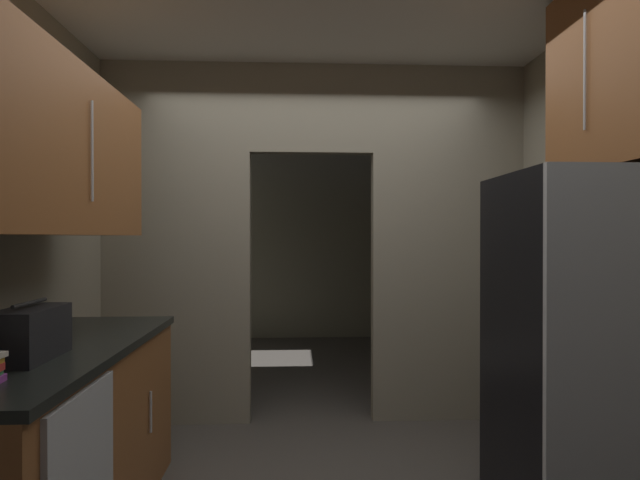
{
  "coord_description": "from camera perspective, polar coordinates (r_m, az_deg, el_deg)",
  "views": [
    {
      "loc": [
        -0.16,
        -2.55,
        1.41
      ],
      "look_at": [
        -0.01,
        0.47,
        1.39
      ],
      "focal_mm": 28.54,
      "sensor_mm": 36.0,
      "label": 1
    }
  ],
  "objects": [
    {
      "name": "refrigerator",
      "position": [
        2.73,
        27.69,
        -11.52
      ],
      "size": [
        0.74,
        0.74,
        1.71
      ],
      "color": "black",
      "rests_on": "ground"
    },
    {
      "name": "adjoining_room_shell",
      "position": [
        6.08,
        -1.3,
        -0.11
      ],
      "size": [
        3.21,
        3.31,
        2.73
      ],
      "color": "gray",
      "rests_on": "ground"
    },
    {
      "name": "boombox",
      "position": [
        2.4,
        -29.83,
        -9.1
      ],
      "size": [
        0.19,
        0.36,
        0.24
      ],
      "color": "black",
      "rests_on": "lower_cabinet_run"
    },
    {
      "name": "kitchen_overhead_slab",
      "position": [
        3.25,
        0.28,
        24.8
      ],
      "size": [
        3.61,
        6.72,
        0.06
      ],
      "primitive_type": "cube",
      "color": "silver"
    },
    {
      "name": "lower_cabinet_run",
      "position": [
        2.77,
        -27.84,
        -19.83
      ],
      "size": [
        0.69,
        1.73,
        0.91
      ],
      "color": "brown",
      "rests_on": "ground"
    },
    {
      "name": "upper_cabinet_counterside",
      "position": [
        2.63,
        -27.92,
        8.84
      ],
      "size": [
        0.36,
        1.56,
        0.76
      ],
      "color": "brown"
    },
    {
      "name": "kitchen_partition",
      "position": [
        3.91,
        -0.33,
        1.04
      ],
      "size": [
        3.21,
        0.12,
        2.73
      ],
      "color": "gray",
      "rests_on": "ground"
    },
    {
      "name": "upper_cabinet_fridgeside",
      "position": [
        2.99,
        30.68,
        16.04
      ],
      "size": [
        0.36,
        0.82,
        0.97
      ],
      "color": "brown"
    }
  ]
}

